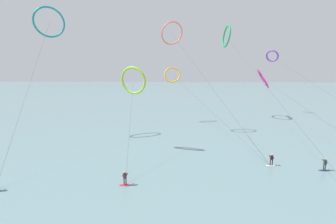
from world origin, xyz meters
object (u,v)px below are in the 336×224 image
object	(u,v)px
kite_teal	(49,22)
kite_magenta	(263,79)
kite_emerald	(226,36)
kite_violet	(272,56)
surfer_ivory	(271,161)
kite_coral	(172,33)
surfer_crimson	(125,179)
surfer_navy	(325,165)
kite_amber	(172,75)
kite_lime	(133,81)

from	to	relation	value
kite_teal	kite_magenta	distance (m)	48.64
kite_emerald	kite_violet	bearing A→B (deg)	111.59
surfer_ivory	kite_teal	world-z (taller)	kite_teal
kite_magenta	kite_emerald	bearing A→B (deg)	109.69
kite_violet	kite_coral	xyz separation A→B (m)	(-27.65, -20.24, 3.09)
surfer_crimson	kite_teal	bearing A→B (deg)	-20.88
surfer_crimson	kite_emerald	distance (m)	43.08
surfer_navy	kite_coral	xyz separation A→B (m)	(-19.75, 16.56, 18.53)
kite_amber	kite_violet	size ratio (longest dim) A/B	0.46
surfer_ivory	kite_violet	world-z (taller)	kite_violet
kite_emerald	kite_coral	size ratio (longest dim) A/B	2.29
surfer_navy	kite_violet	size ratio (longest dim) A/B	0.03
surfer_crimson	kite_coral	world-z (taller)	kite_coral
surfer_crimson	surfer_ivory	bearing A→B (deg)	-137.82
surfer_crimson	kite_coral	distance (m)	28.40
surfer_navy	kite_coral	distance (m)	31.74
kite_magenta	kite_coral	bearing A→B (deg)	136.61
kite_lime	surfer_navy	bearing A→B (deg)	-174.43
kite_lime	surfer_crimson	bearing A→B (deg)	113.86
kite_lime	kite_teal	bearing A→B (deg)	-3.15
kite_violet	kite_magenta	xyz separation A→B (m)	(-4.67, -6.72, -5.98)
kite_emerald	kite_lime	world-z (taller)	kite_emerald
surfer_navy	kite_coral	size ratio (longest dim) A/B	0.08
kite_teal	surfer_navy	bearing A→B (deg)	124.06
kite_lime	kite_magenta	size ratio (longest dim) A/B	0.28
kite_lime	kite_coral	bearing A→B (deg)	-99.19
surfer_crimson	kite_magenta	bearing A→B (deg)	-103.50
surfer_ivory	kite_magenta	world-z (taller)	kite_magenta
kite_violet	surfer_crimson	bearing A→B (deg)	94.02
kite_emerald	kite_magenta	size ratio (longest dim) A/B	1.03
surfer_ivory	kite_amber	xyz separation A→B (m)	(-13.62, 23.69, 10.58)
kite_magenta	surfer_navy	bearing A→B (deg)	-169.97
kite_amber	kite_magenta	xyz separation A→B (m)	(23.02, 5.25, -1.12)
surfer_crimson	kite_teal	size ratio (longest dim) A/B	0.07
surfer_ivory	kite_magenta	xyz separation A→B (m)	(9.40, 28.93, 9.46)
kite_lime	kite_magenta	bearing A→B (deg)	-120.80
surfer_crimson	kite_emerald	size ratio (longest dim) A/B	0.03
kite_violet	kite_coral	size ratio (longest dim) A/B	2.50
kite_violet	kite_magenta	distance (m)	10.14
surfer_crimson	kite_emerald	xyz separation A→B (m)	(17.84, 33.89, 19.74)
surfer_crimson	kite_teal	xyz separation A→B (m)	(-16.46, 17.17, 19.90)
surfer_navy	kite_amber	bearing A→B (deg)	-142.75
kite_violet	kite_coral	bearing A→B (deg)	78.42
surfer_ivory	kite_violet	distance (m)	41.32
surfer_ivory	kite_coral	world-z (taller)	kite_coral
kite_amber	kite_teal	xyz separation A→B (m)	(-21.21, -12.09, 9.32)
kite_amber	surfer_ivory	bearing A→B (deg)	-64.86
kite_teal	kite_magenta	xyz separation A→B (m)	(44.23, 17.33, -10.44)
kite_teal	kite_amber	bearing A→B (deg)	170.99
surfer_ivory	kite_teal	xyz separation A→B (m)	(-34.83, 11.60, 19.90)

